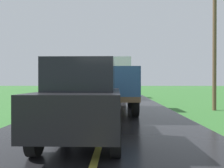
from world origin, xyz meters
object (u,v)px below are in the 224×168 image
(banana_truck_near, at_px, (111,83))
(following_car, at_px, (85,100))
(banana_truck_far, at_px, (112,83))
(utility_pole_roadside, at_px, (215,32))

(banana_truck_near, distance_m, following_car, 6.19)
(banana_truck_far, relative_size, utility_pole_roadside, 0.76)
(banana_truck_near, distance_m, utility_pole_roadside, 6.17)
(utility_pole_roadside, bearing_deg, following_car, -132.50)
(banana_truck_near, distance_m, banana_truck_far, 9.60)
(banana_truck_far, height_order, following_car, banana_truck_far)
(banana_truck_far, xyz_separation_m, following_car, (-0.33, -15.77, -0.39))
(banana_truck_near, xyz_separation_m, utility_pole_roadside, (5.52, 0.39, 2.72))
(banana_truck_near, relative_size, utility_pole_roadside, 0.76)
(banana_truck_far, relative_size, following_car, 1.42)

